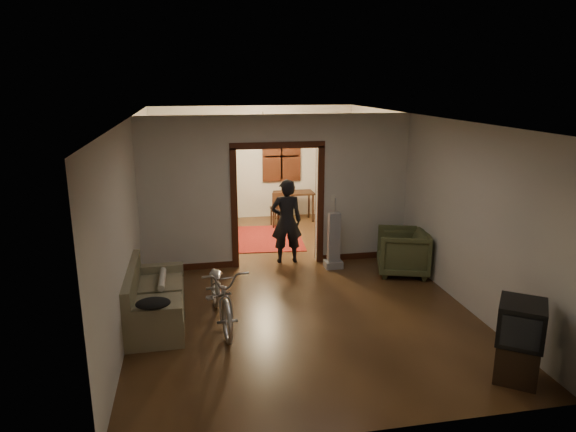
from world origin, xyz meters
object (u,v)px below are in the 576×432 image
object	(u,v)px
person	(286,221)
locker	(202,188)
sofa	(155,295)
bicycle	(221,293)
armchair	(403,252)
desk	(294,207)

from	to	relation	value
person	locker	distance (m)	3.35
sofa	locker	bearing A→B (deg)	80.03
bicycle	locker	bearing A→B (deg)	85.93
armchair	sofa	bearing A→B (deg)	-57.18
armchair	desk	bearing A→B (deg)	-145.25
armchair	locker	bearing A→B (deg)	-121.64
armchair	desk	size ratio (longest dim) A/B	0.93
bicycle	locker	size ratio (longest dim) A/B	0.98
armchair	locker	distance (m)	5.29
sofa	bicycle	distance (m)	0.97
bicycle	locker	distance (m)	5.40
sofa	armchair	distance (m)	4.41
person	desk	bearing A→B (deg)	-102.30
sofa	desk	xyz separation A→B (m)	(3.07, 5.07, -0.05)
person	locker	xyz separation A→B (m)	(-1.48, 3.00, 0.10)
sofa	bicycle	size ratio (longest dim) A/B	1.00
locker	desk	xyz separation A→B (m)	(2.23, -0.08, -0.55)
armchair	desk	xyz separation A→B (m)	(-1.19, 3.93, -0.05)
bicycle	armchair	bearing A→B (deg)	17.40
sofa	locker	world-z (taller)	locker
bicycle	armchair	world-z (taller)	bicycle
desk	armchair	bearing A→B (deg)	-78.11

